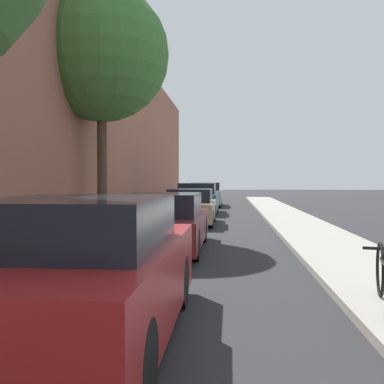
# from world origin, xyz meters

# --- Properties ---
(ground_plane) EXTENTS (120.00, 120.00, 0.00)m
(ground_plane) POSITION_xyz_m (0.00, 16.00, 0.00)
(ground_plane) COLOR #28282B
(sidewalk_left) EXTENTS (2.00, 52.00, 0.12)m
(sidewalk_left) POSITION_xyz_m (-2.90, 16.00, 0.06)
(sidewalk_left) COLOR #9E998E
(sidewalk_left) RESTS_ON ground
(sidewalk_right) EXTENTS (2.00, 52.00, 0.12)m
(sidewalk_right) POSITION_xyz_m (2.90, 16.00, 0.06)
(sidewalk_right) COLOR #9E998E
(sidewalk_right) RESTS_ON ground
(building_facade_left) EXTENTS (0.70, 52.00, 7.59)m
(building_facade_left) POSITION_xyz_m (-4.25, 16.00, 3.80)
(building_facade_left) COLOR #9E604C
(building_facade_left) RESTS_ON ground
(parked_car_red) EXTENTS (1.82, 4.21, 1.44)m
(parked_car_red) POSITION_xyz_m (-0.93, 6.56, 0.69)
(parked_car_red) COLOR black
(parked_car_red) RESTS_ON ground
(parked_car_maroon) EXTENTS (1.82, 4.50, 1.30)m
(parked_car_maroon) POSITION_xyz_m (-0.99, 12.58, 0.63)
(parked_car_maroon) COLOR black
(parked_car_maroon) RESTS_ON ground
(parked_car_champagne) EXTENTS (1.69, 3.96, 1.28)m
(parked_car_champagne) POSITION_xyz_m (-0.87, 18.61, 0.61)
(parked_car_champagne) COLOR black
(parked_car_champagne) RESTS_ON ground
(parked_car_teal) EXTENTS (1.87, 4.35, 1.44)m
(parked_car_teal) POSITION_xyz_m (-1.01, 23.97, 0.69)
(parked_car_teal) COLOR black
(parked_car_teal) RESTS_ON ground
(parked_car_silver) EXTENTS (1.83, 4.65, 1.43)m
(parked_car_silver) POSITION_xyz_m (-0.90, 29.99, 0.69)
(parked_car_silver) COLOR black
(parked_car_silver) RESTS_ON ground
(street_tree_far) EXTENTS (3.96, 3.96, 7.15)m
(street_tree_far) POSITION_xyz_m (-3.24, 15.51, 5.27)
(street_tree_far) COLOR #4C3A2B
(street_tree_far) RESTS_ON sidewalk_left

